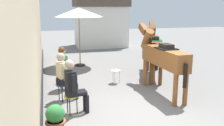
{
  "coord_description": "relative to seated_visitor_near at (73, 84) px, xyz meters",
  "views": [
    {
      "loc": [
        -2.2,
        -5.57,
        2.63
      ],
      "look_at": [
        -0.4,
        1.2,
        1.05
      ],
      "focal_mm": 40.44,
      "sensor_mm": 36.0,
      "label": 1
    }
  ],
  "objects": [
    {
      "name": "satchel_bag",
      "position": [
        -0.18,
        2.65,
        -0.68
      ],
      "size": [
        0.29,
        0.27,
        0.2
      ],
      "primitive_type": "cube",
      "rotation": [
        0.0,
        0.0,
        3.81
      ],
      "color": "black",
      "rests_on": "ground_plane"
    },
    {
      "name": "ground_plane",
      "position": [
        1.6,
        2.63,
        -0.78
      ],
      "size": [
        40.0,
        40.0,
        0.0
      ],
      "primitive_type": "plane",
      "color": "slate"
    },
    {
      "name": "saddled_horse_near",
      "position": [
        2.78,
        0.89,
        0.38
      ],
      "size": [
        0.53,
        3.0,
        2.06
      ],
      "color": "brown",
      "rests_on": "ground_plane"
    },
    {
      "name": "flower_planter_inner_near",
      "position": [
        -0.49,
        -0.9,
        -0.44
      ],
      "size": [
        0.43,
        0.43,
        0.64
      ],
      "color": "#A85638",
      "rests_on": "ground_plane"
    },
    {
      "name": "seated_visitor_far",
      "position": [
        -0.04,
        2.01,
        0.0
      ],
      "size": [
        0.61,
        0.48,
        1.39
      ],
      "color": "black",
      "rests_on": "ground_plane"
    },
    {
      "name": "seated_visitor_near",
      "position": [
        0.0,
        0.0,
        0.0
      ],
      "size": [
        0.61,
        0.49,
        1.39
      ],
      "color": "gold",
      "rests_on": "ground_plane"
    },
    {
      "name": "pub_facade_wall",
      "position": [
        -0.95,
        1.13,
        0.76
      ],
      "size": [
        0.34,
        14.0,
        3.4
      ],
      "color": "#CCB793",
      "rests_on": "ground_plane"
    },
    {
      "name": "spare_stool_white",
      "position": [
        1.7,
        2.21,
        -0.38
      ],
      "size": [
        0.32,
        0.32,
        0.46
      ],
      "color": "white",
      "rests_on": "ground_plane"
    },
    {
      "name": "saddled_horse_far",
      "position": [
        3.33,
        2.71,
        0.38
      ],
      "size": [
        1.25,
        2.87,
        2.06
      ],
      "color": "brown",
      "rests_on": "ground_plane"
    },
    {
      "name": "cafe_parasol",
      "position": [
        0.87,
        5.17,
        1.59
      ],
      "size": [
        2.1,
        2.1,
        2.58
      ],
      "color": "black",
      "rests_on": "ground_plane"
    },
    {
      "name": "distant_cottage",
      "position": [
        3.0,
        10.58,
        1.02
      ],
      "size": [
        3.4,
        2.6,
        3.5
      ],
      "color": "silver",
      "rests_on": "ground_plane"
    },
    {
      "name": "seated_visitor_middle",
      "position": [
        -0.14,
        0.99,
        0.0
      ],
      "size": [
        0.61,
        0.48,
        1.39
      ],
      "color": "#194C99",
      "rests_on": "ground_plane"
    }
  ]
}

